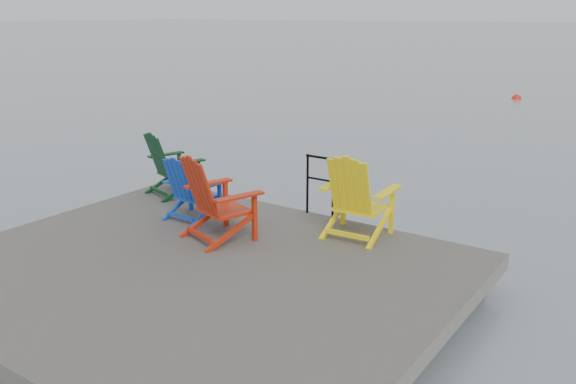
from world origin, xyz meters
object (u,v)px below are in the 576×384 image
Objects in this scene: chair_blue at (190,188)px; buoy_b at (516,99)px; chair_red at (215,197)px; chair_yellow at (356,196)px; chair_green at (170,164)px; handrail at (320,180)px.

chair_blue reaches higher than buoy_b.
chair_red and chair_yellow have the same top height.
chair_green is 0.91× the size of chair_yellow.
buoy_b is (-1.25, 19.83, -1.08)m from chair_red.
chair_blue is at bearing -167.14° from chair_yellow.
chair_yellow is at bearing 17.30° from chair_green.
chair_yellow reaches higher than buoy_b.
chair_blue is 0.82× the size of chair_yellow.
chair_blue reaches higher than handrail.
buoy_b is at bearing 92.59° from chair_blue.
chair_yellow is 18.95m from buoy_b.
chair_blue is 0.94m from chair_red.
chair_green reaches higher than buoy_b.
chair_yellow is 3.06× the size of buoy_b.
buoy_b is (-0.41, 19.43, -0.97)m from chair_blue.
chair_red is 3.06× the size of buoy_b.
buoy_b is (-1.87, 18.22, -1.04)m from handrail.
chair_green is 2.78× the size of buoy_b.
buoy_b is at bearing 111.99° from chair_red.
chair_green is (-2.58, -0.48, -0.02)m from handrail.
handrail is 0.79× the size of chair_red.
handrail is at bearing 145.97° from chair_yellow.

